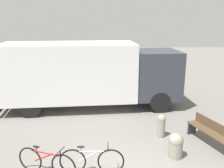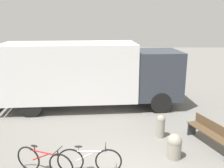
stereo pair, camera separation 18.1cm
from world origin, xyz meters
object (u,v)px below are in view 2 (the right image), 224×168
object	(u,v)px
bicycle_near	(44,162)
bicycle_middle	(89,160)
bollard_near_bench	(174,146)
bollard_far_bench	(161,125)
park_bench	(211,133)
delivery_truck	(90,72)

from	to	relation	value
bicycle_near	bicycle_middle	size ratio (longest dim) A/B	0.95
bicycle_near	bicycle_middle	bearing A→B (deg)	23.01
bollard_near_bench	bollard_far_bench	xyz separation A→B (m)	(-0.17, 1.39, 0.04)
park_bench	bollard_near_bench	xyz separation A→B (m)	(-1.38, -0.74, -0.07)
bollard_far_bench	bollard_near_bench	bearing A→B (deg)	-83.05
bollard_far_bench	park_bench	bearing A→B (deg)	-22.50
bicycle_near	bicycle_middle	world-z (taller)	same
delivery_truck	bicycle_near	xyz separation A→B (m)	(-0.75, -5.36, -1.30)
delivery_truck	bollard_near_bench	world-z (taller)	delivery_truck
bollard_near_bench	bicycle_near	bearing A→B (deg)	-166.76
delivery_truck	bollard_near_bench	size ratio (longest dim) A/B	10.60
park_bench	bicycle_middle	xyz separation A→B (m)	(-3.89, -1.55, -0.09)
park_bench	bollard_far_bench	world-z (taller)	bollard_far_bench
bicycle_near	bollard_far_bench	size ratio (longest dim) A/B	2.03
bicycle_near	delivery_truck	bearing A→B (deg)	101.61
park_bench	bollard_near_bench	size ratio (longest dim) A/B	2.48
park_bench	bicycle_near	distance (m)	5.36
delivery_truck	bicycle_middle	xyz separation A→B (m)	(0.47, -5.29, -1.30)
park_bench	bollard_far_bench	distance (m)	1.68
bollard_near_bench	bicycle_middle	bearing A→B (deg)	-162.23
bicycle_near	bicycle_middle	distance (m)	1.22
bollard_near_bench	park_bench	bearing A→B (deg)	28.25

